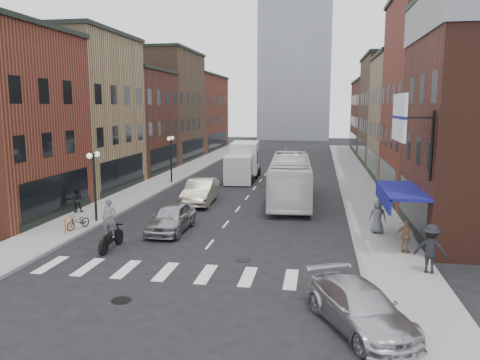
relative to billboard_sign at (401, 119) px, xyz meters
name	(u,v)px	position (x,y,z in m)	size (l,w,h in m)	color
ground	(205,251)	(-8.59, -0.50, -6.13)	(160.00, 160.00, 0.00)	black
sidewalk_left	(174,176)	(-17.09, 21.50, -6.06)	(3.00, 74.00, 0.15)	gray
sidewalk_right	(356,181)	(-0.09, 21.50, -6.06)	(3.00, 74.00, 0.15)	gray
curb_left	(189,177)	(-15.59, 21.50, -6.13)	(0.20, 74.00, 0.16)	gray
curb_right	(339,181)	(-1.59, 21.50, -6.13)	(0.20, 74.00, 0.16)	gray
crosswalk_stripes	(187,273)	(-8.59, -3.50, -6.13)	(12.00, 2.20, 0.01)	silver
bldg_left_mid_a	(62,113)	(-23.58, 13.50, 0.02)	(10.30, 10.20, 12.30)	#927750
bldg_left_mid_b	(116,121)	(-23.58, 23.50, -0.98)	(10.30, 10.20, 10.30)	#4D251B
bldg_left_far_a	(154,106)	(-23.58, 34.50, 0.52)	(10.30, 12.20, 13.30)	brown
bldg_left_far_b	(186,113)	(-23.58, 48.50, -0.48)	(10.30, 16.20, 11.30)	brown
bldg_right_mid_a	(467,99)	(6.41, 13.50, 1.02)	(10.30, 10.20, 14.30)	brown
bldg_right_mid_b	(431,118)	(6.41, 23.50, -0.48)	(10.30, 10.20, 11.30)	#927750
bldg_right_far_a	(409,111)	(6.41, 34.50, 0.02)	(10.30, 12.20, 12.30)	brown
bldg_right_far_b	(390,117)	(6.41, 48.50, -0.98)	(10.30, 16.20, 10.30)	#4D251B
awning_blue	(398,192)	(0.34, 2.00, -3.50)	(1.80, 5.00, 0.78)	navy
billboard_sign	(401,119)	(0.00, 0.00, 0.00)	(1.52, 3.00, 3.70)	black
distant_tower	(297,14)	(-8.59, 77.50, 18.87)	(14.00, 14.00, 50.00)	#9399A0
streetlamp_near	(94,173)	(-15.99, 3.50, -3.22)	(0.32, 1.22, 4.11)	black
streetlamp_far	(171,150)	(-15.99, 17.50, -3.22)	(0.32, 1.22, 4.11)	black
bike_rack	(68,225)	(-16.19, 0.80, -5.58)	(0.08, 0.68, 0.80)	#D8590C
box_truck	(243,162)	(-10.20, 20.56, -4.47)	(2.78, 7.91, 3.38)	silver
motorcycle_rider	(110,226)	(-12.96, -1.10, -4.98)	(0.72, 2.42, 2.46)	black
transit_bus	(290,179)	(-5.38, 11.71, -4.51)	(2.72, 11.64, 3.24)	white
sedan_left_near	(171,218)	(-11.16, 2.50, -5.37)	(1.81, 4.49, 1.53)	#A3A3A7
sedan_left_far	(201,191)	(-11.44, 9.87, -5.29)	(1.79, 5.14, 1.69)	#B6AD93
curb_car	(360,308)	(-2.09, -7.24, -5.46)	(1.88, 4.62, 1.34)	#B7B7BC
parked_bicycle	(78,222)	(-16.09, 1.65, -5.58)	(0.53, 1.53, 0.80)	black
ped_left_solo	(77,200)	(-18.19, 5.36, -5.19)	(0.77, 0.44, 1.58)	black
ped_right_a	(431,249)	(1.00, -2.22, -5.01)	(1.26, 0.62, 1.95)	black
ped_right_b	(406,236)	(0.52, 0.27, -5.22)	(0.89, 0.45, 1.52)	olive
ped_right_c	(378,216)	(-0.36, 3.49, -5.10)	(0.86, 0.56, 1.77)	#575A5E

